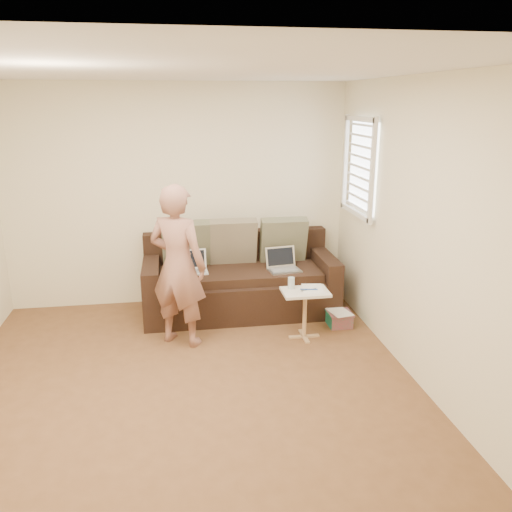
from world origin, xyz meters
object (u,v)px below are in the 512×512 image
laptop_white (193,273)px  drinking_glass (291,283)px  sofa (240,277)px  person (178,266)px  side_table (305,314)px  laptop_silver (284,271)px  striped_box (339,319)px

laptop_white → drinking_glass: 1.20m
sofa → person: (-0.71, -0.73, 0.40)m
laptop_white → side_table: size_ratio=0.64×
laptop_silver → person: bearing=-163.0°
sofa → laptop_silver: size_ratio=6.20×
laptop_silver → side_table: bearing=-91.8°
side_table → striped_box: side_table is taller
person → side_table: size_ratio=3.15×
laptop_silver → sofa: bearing=153.8°
sofa → person: 1.09m
laptop_silver → laptop_white: size_ratio=1.06×
person → drinking_glass: bearing=-150.8°
laptop_white → side_table: 1.38m
drinking_glass → laptop_white: bearing=145.2°
sofa → drinking_glass: 0.87m
side_table → striped_box: (0.46, 0.23, -0.18)m
laptop_silver → person: (-1.20, -0.57, 0.30)m
sofa → striped_box: bearing=-30.4°
drinking_glass → person: bearing=179.4°
side_table → laptop_silver: bearing=96.5°
sofa → drinking_glass: bearing=-59.3°
laptop_silver → striped_box: laptop_silver is taller
person → laptop_white: bearing=-74.0°
laptop_white → side_table: (1.11, -0.77, -0.26)m
drinking_glass → striped_box: size_ratio=0.46×
side_table → striped_box: bearing=26.4°
person → striped_box: 1.89m
striped_box → person: bearing=-175.8°
drinking_glass → side_table: bearing=-34.5°
laptop_white → sofa: bearing=3.4°
sofa → drinking_glass: (0.44, -0.74, 0.16)m
sofa → side_table: 1.01m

